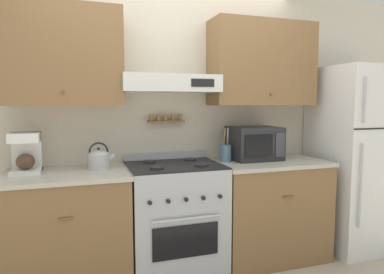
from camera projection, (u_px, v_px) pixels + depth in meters
The scene contains 9 objects.
wall_back at pixel (168, 103), 3.12m from camera, with size 5.20×0.46×2.55m.
counter_left at pixel (68, 230), 2.67m from camera, with size 0.94×0.67×0.92m.
counter_right at pixel (267, 209), 3.22m from camera, with size 1.03×0.67×0.92m.
stove_range at pixel (175, 218), 2.93m from camera, with size 0.78×0.68×1.00m.
refrigerator at pixel (355, 158), 3.43m from camera, with size 0.72×0.73×1.80m.
tea_kettle at pixel (99, 159), 2.77m from camera, with size 0.23×0.18×0.22m.
coffee_maker at pixel (26, 152), 2.63m from camera, with size 0.21×0.25×0.31m.
microwave at pixel (254, 143), 3.22m from camera, with size 0.45×0.37×0.31m.
utensil_crock at pixel (226, 152), 3.12m from camera, with size 0.10×0.10×0.31m.
Camera 1 is at (-0.75, -2.42, 1.45)m, focal length 32.00 mm.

